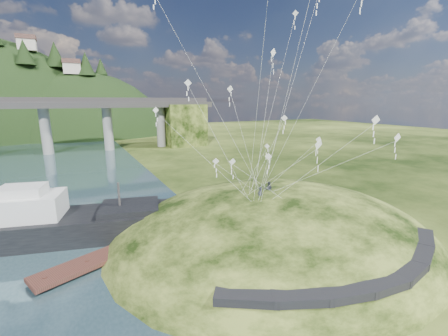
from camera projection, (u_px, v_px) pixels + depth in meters
name	position (u px, v px, depth m)	size (l,w,h in m)	color
ground	(215.00, 261.00, 27.04)	(320.00, 320.00, 0.00)	black
grass_hill	(273.00, 247.00, 32.64)	(36.00, 32.00, 13.00)	black
footpath	(367.00, 273.00, 21.40)	(22.29, 5.84, 0.83)	black
work_barge	(55.00, 222.00, 30.86)	(22.91, 11.16, 7.74)	black
wooden_dock	(122.00, 249.00, 28.19)	(15.13, 8.10, 1.10)	#3A1D17
kite_flyers	(266.00, 183.00, 30.77)	(2.81, 2.03, 1.77)	#262932
kite_swarm	(285.00, 82.00, 28.34)	(20.09, 17.45, 21.32)	white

